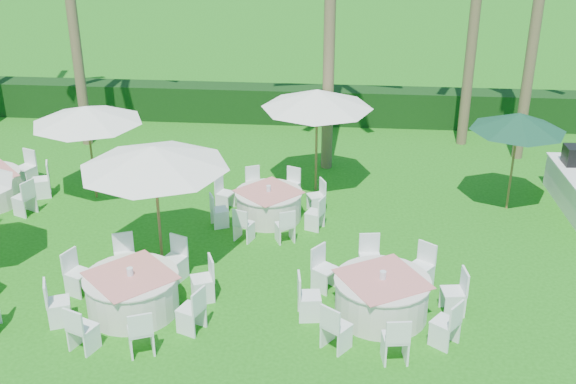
% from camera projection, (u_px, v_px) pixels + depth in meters
% --- Properties ---
extents(ground, '(120.00, 120.00, 0.00)m').
position_uv_depth(ground, '(189.00, 319.00, 14.25)').
color(ground, '#1A6010').
rests_on(ground, ground).
extents(hedge, '(34.00, 1.00, 1.20)m').
position_uv_depth(hedge, '(261.00, 104.00, 24.85)').
color(hedge, black).
rests_on(hedge, ground).
extents(banquet_table_b, '(3.19, 3.19, 0.99)m').
position_uv_depth(banquet_table_b, '(132.00, 292.00, 14.34)').
color(banquet_table_b, silver).
rests_on(banquet_table_b, ground).
extents(banquet_table_c, '(3.34, 3.34, 1.00)m').
position_uv_depth(banquet_table_c, '(382.00, 296.00, 14.21)').
color(banquet_table_c, silver).
rests_on(banquet_table_c, ground).
extents(banquet_table_e, '(2.88, 2.88, 0.90)m').
position_uv_depth(banquet_table_e, '(269.00, 204.00, 18.09)').
color(banquet_table_e, silver).
rests_on(banquet_table_e, ground).
extents(umbrella_b, '(3.23, 3.23, 2.84)m').
position_uv_depth(umbrella_b, '(154.00, 157.00, 15.11)').
color(umbrella_b, brown).
rests_on(umbrella_b, ground).
extents(umbrella_c, '(2.87, 2.87, 2.56)m').
position_uv_depth(umbrella_c, '(87.00, 114.00, 18.41)').
color(umbrella_c, brown).
rests_on(umbrella_c, ground).
extents(umbrella_d, '(2.95, 2.95, 2.86)m').
position_uv_depth(umbrella_d, '(317.00, 99.00, 18.72)').
color(umbrella_d, brown).
rests_on(umbrella_d, ground).
extents(umbrella_green, '(2.38, 2.38, 2.60)m').
position_uv_depth(umbrella_green, '(519.00, 122.00, 17.78)').
color(umbrella_green, brown).
rests_on(umbrella_green, ground).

